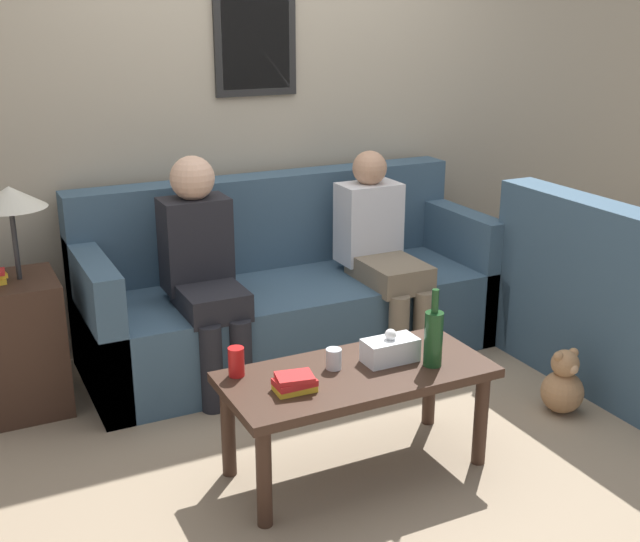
% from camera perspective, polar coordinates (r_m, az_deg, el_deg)
% --- Properties ---
extents(ground_plane, '(16.00, 16.00, 0.00)m').
position_cam_1_polar(ground_plane, '(4.22, 0.69, -8.19)').
color(ground_plane, gray).
extents(wall_back, '(9.00, 0.08, 2.60)m').
position_cam_1_polar(wall_back, '(4.69, -4.69, 11.18)').
color(wall_back, '#9E937F').
rests_on(wall_back, ground_plane).
extents(couch_main, '(2.29, 0.86, 0.97)m').
position_cam_1_polar(couch_main, '(4.52, -2.27, -1.74)').
color(couch_main, '#385166').
rests_on(couch_main, ground_plane).
extents(couch_side, '(0.86, 1.38, 0.97)m').
position_cam_1_polar(couch_side, '(4.48, 21.48, -3.20)').
color(couch_side, '#385166').
rests_on(couch_side, ground_plane).
extents(coffee_table, '(1.12, 0.51, 0.46)m').
position_cam_1_polar(coffee_table, '(3.35, 2.62, -8.13)').
color(coffee_table, '#382319').
rests_on(coffee_table, ground_plane).
extents(side_table_with_lamp, '(0.43, 0.43, 1.11)m').
position_cam_1_polar(side_table_with_lamp, '(4.11, -20.84, -4.21)').
color(side_table_with_lamp, '#382319').
rests_on(side_table_with_lamp, ground_plane).
extents(wine_bottle, '(0.08, 0.08, 0.34)m').
position_cam_1_polar(wine_bottle, '(3.35, 8.07, -4.66)').
color(wine_bottle, '#19421E').
rests_on(wine_bottle, coffee_table).
extents(drinking_glass, '(0.07, 0.07, 0.09)m').
position_cam_1_polar(drinking_glass, '(3.32, 0.98, -6.26)').
color(drinking_glass, silver).
rests_on(drinking_glass, coffee_table).
extents(book_stack, '(0.16, 0.13, 0.07)m').
position_cam_1_polar(book_stack, '(3.14, -1.81, -7.96)').
color(book_stack, gold).
rests_on(book_stack, coffee_table).
extents(soda_can, '(0.07, 0.07, 0.12)m').
position_cam_1_polar(soda_can, '(3.27, -5.98, -6.44)').
color(soda_can, red).
rests_on(soda_can, coffee_table).
extents(tissue_box, '(0.23, 0.12, 0.15)m').
position_cam_1_polar(tissue_box, '(3.39, 5.01, -5.58)').
color(tissue_box, silver).
rests_on(tissue_box, coffee_table).
extents(person_left, '(0.34, 0.57, 1.18)m').
position_cam_1_polar(person_left, '(4.06, -8.33, 0.50)').
color(person_left, black).
rests_on(person_left, ground_plane).
extents(person_right, '(0.34, 0.64, 1.13)m').
position_cam_1_polar(person_right, '(4.46, 4.32, 1.72)').
color(person_right, '#756651').
rests_on(person_right, ground_plane).
extents(teddy_bear, '(0.21, 0.21, 0.33)m').
position_cam_1_polar(teddy_bear, '(4.09, 16.89, -7.76)').
color(teddy_bear, '#A87A51').
rests_on(teddy_bear, ground_plane).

